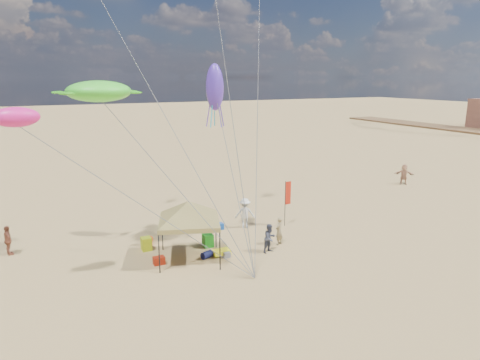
{
  "coord_description": "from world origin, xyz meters",
  "views": [
    {
      "loc": [
        -9.1,
        -15.39,
        8.84
      ],
      "look_at": [
        0.0,
        3.0,
        4.0
      ],
      "focal_mm": 32.61,
      "sensor_mm": 36.0,
      "label": 1
    }
  ],
  "objects_px": {
    "person_near_c": "(245,213)",
    "person_near_b": "(270,238)",
    "cooler_blue": "(219,226)",
    "beach_cart": "(221,252)",
    "person_near_a": "(279,231)",
    "feather_flag": "(287,196)",
    "cooler_red": "(159,261)",
    "person_far_a": "(8,240)",
    "chair_yellow": "(146,244)",
    "person_far_c": "(404,174)",
    "chair_green": "(208,240)",
    "canopy_tent": "(188,203)"
  },
  "relations": [
    {
      "from": "cooler_blue",
      "to": "person_far_c",
      "type": "xyz_separation_m",
      "value": [
        18.59,
        3.42,
        0.67
      ]
    },
    {
      "from": "chair_yellow",
      "to": "person_far_c",
      "type": "height_order",
      "value": "person_far_c"
    },
    {
      "from": "person_near_a",
      "to": "chair_green",
      "type": "bearing_deg",
      "value": -54.58
    },
    {
      "from": "person_near_b",
      "to": "chair_yellow",
      "type": "bearing_deg",
      "value": 134.15
    },
    {
      "from": "feather_flag",
      "to": "chair_yellow",
      "type": "height_order",
      "value": "feather_flag"
    },
    {
      "from": "person_near_c",
      "to": "person_far_c",
      "type": "relative_size",
      "value": 1.06
    },
    {
      "from": "chair_yellow",
      "to": "person_near_b",
      "type": "xyz_separation_m",
      "value": [
        5.66,
        -3.1,
        0.41
      ]
    },
    {
      "from": "beach_cart",
      "to": "person_far_a",
      "type": "relative_size",
      "value": 0.58
    },
    {
      "from": "person_far_c",
      "to": "person_near_a",
      "type": "bearing_deg",
      "value": -114.04
    },
    {
      "from": "person_near_c",
      "to": "person_near_b",
      "type": "bearing_deg",
      "value": 105.23
    },
    {
      "from": "canopy_tent",
      "to": "cooler_blue",
      "type": "xyz_separation_m",
      "value": [
        3.04,
        3.38,
        -2.72
      ]
    },
    {
      "from": "person_near_b",
      "to": "person_far_a",
      "type": "xyz_separation_m",
      "value": [
        -12.1,
        5.58,
        0.02
      ]
    },
    {
      "from": "chair_green",
      "to": "cooler_blue",
      "type": "bearing_deg",
      "value": 54.27
    },
    {
      "from": "beach_cart",
      "to": "cooler_red",
      "type": "bearing_deg",
      "value": 172.91
    },
    {
      "from": "cooler_blue",
      "to": "beach_cart",
      "type": "bearing_deg",
      "value": -111.68
    },
    {
      "from": "person_far_c",
      "to": "feather_flag",
      "type": "bearing_deg",
      "value": -119.53
    },
    {
      "from": "chair_green",
      "to": "person_far_c",
      "type": "bearing_deg",
      "value": 15.63
    },
    {
      "from": "chair_yellow",
      "to": "person_near_c",
      "type": "height_order",
      "value": "person_near_c"
    },
    {
      "from": "person_near_b",
      "to": "person_far_a",
      "type": "relative_size",
      "value": 0.98
    },
    {
      "from": "cooler_red",
      "to": "cooler_blue",
      "type": "height_order",
      "value": "same"
    },
    {
      "from": "feather_flag",
      "to": "beach_cart",
      "type": "distance_m",
      "value": 6.25
    },
    {
      "from": "chair_green",
      "to": "person_near_c",
      "type": "bearing_deg",
      "value": 30.19
    },
    {
      "from": "chair_yellow",
      "to": "beach_cart",
      "type": "xyz_separation_m",
      "value": [
        3.22,
        -2.42,
        -0.15
      ]
    },
    {
      "from": "cooler_blue",
      "to": "person_far_c",
      "type": "distance_m",
      "value": 18.91
    },
    {
      "from": "beach_cart",
      "to": "person_far_a",
      "type": "bearing_deg",
      "value": 153.1
    },
    {
      "from": "feather_flag",
      "to": "person_near_a",
      "type": "distance_m",
      "value": 3.4
    },
    {
      "from": "feather_flag",
      "to": "cooler_blue",
      "type": "distance_m",
      "value": 4.52
    },
    {
      "from": "person_near_a",
      "to": "person_far_a",
      "type": "bearing_deg",
      "value": -53.44
    },
    {
      "from": "cooler_blue",
      "to": "chair_yellow",
      "type": "height_order",
      "value": "chair_yellow"
    },
    {
      "from": "beach_cart",
      "to": "person_near_a",
      "type": "bearing_deg",
      "value": 0.39
    },
    {
      "from": "cooler_red",
      "to": "chair_yellow",
      "type": "height_order",
      "value": "chair_yellow"
    },
    {
      "from": "chair_yellow",
      "to": "cooler_blue",
      "type": "bearing_deg",
      "value": 14.92
    },
    {
      "from": "beach_cart",
      "to": "person_far_c",
      "type": "bearing_deg",
      "value": 19.46
    },
    {
      "from": "cooler_blue",
      "to": "beach_cart",
      "type": "height_order",
      "value": "cooler_blue"
    },
    {
      "from": "canopy_tent",
      "to": "feather_flag",
      "type": "xyz_separation_m",
      "value": [
        7.06,
        2.2,
        -1.02
      ]
    },
    {
      "from": "canopy_tent",
      "to": "beach_cart",
      "type": "bearing_deg",
      "value": -10.17
    },
    {
      "from": "chair_green",
      "to": "person_far_a",
      "type": "relative_size",
      "value": 0.45
    },
    {
      "from": "canopy_tent",
      "to": "cooler_red",
      "type": "distance_m",
      "value": 3.13
    },
    {
      "from": "person_near_c",
      "to": "chair_green",
      "type": "bearing_deg",
      "value": 53.53
    },
    {
      "from": "feather_flag",
      "to": "person_near_a",
      "type": "xyz_separation_m",
      "value": [
        -2.06,
        -2.46,
        -1.11
      ]
    },
    {
      "from": "canopy_tent",
      "to": "person_near_c",
      "type": "bearing_deg",
      "value": 33.04
    },
    {
      "from": "person_near_a",
      "to": "feather_flag",
      "type": "bearing_deg",
      "value": -162.9
    },
    {
      "from": "chair_green",
      "to": "beach_cart",
      "type": "distance_m",
      "value": 1.45
    },
    {
      "from": "cooler_red",
      "to": "feather_flag",
      "type": "bearing_deg",
      "value": 13.67
    },
    {
      "from": "person_near_a",
      "to": "person_near_b",
      "type": "distance_m",
      "value": 1.2
    },
    {
      "from": "beach_cart",
      "to": "person_far_c",
      "type": "height_order",
      "value": "person_far_c"
    },
    {
      "from": "chair_green",
      "to": "person_near_c",
      "type": "distance_m",
      "value": 3.69
    },
    {
      "from": "cooler_blue",
      "to": "chair_green",
      "type": "distance_m",
      "value": 2.75
    },
    {
      "from": "chair_green",
      "to": "person_near_b",
      "type": "height_order",
      "value": "person_near_b"
    },
    {
      "from": "canopy_tent",
      "to": "person_near_c",
      "type": "xyz_separation_m",
      "value": [
        4.59,
        2.98,
        -1.99
      ]
    }
  ]
}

